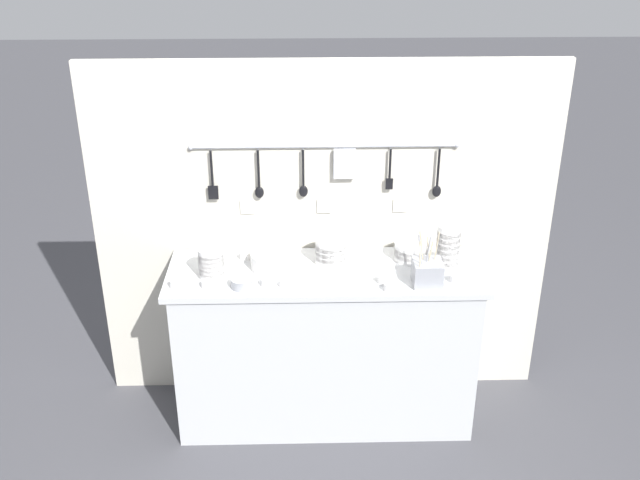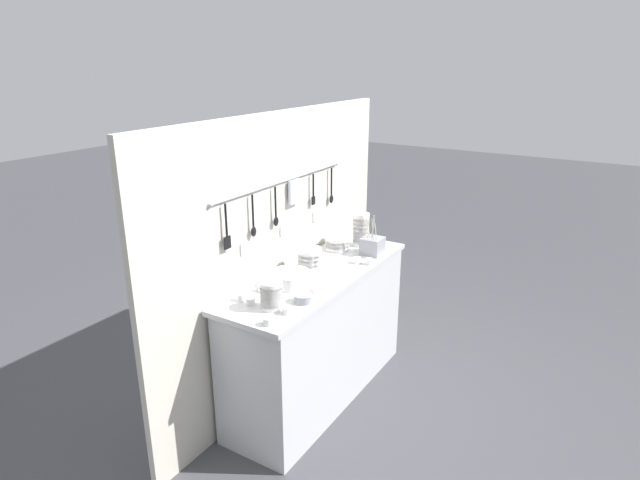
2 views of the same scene
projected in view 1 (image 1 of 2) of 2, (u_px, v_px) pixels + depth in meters
The scene contains 20 objects.
ground_plane at pixel (325, 413), 4.01m from camera, with size 20.00×20.00×0.00m, color #424247.
counter at pixel (325, 345), 3.82m from camera, with size 1.54×0.49×0.87m.
back_wall at pixel (324, 236), 3.85m from camera, with size 2.34×0.08×1.83m.
bowl_stack_nested_right at pixel (411, 251), 3.71m from camera, with size 0.16×0.16×0.09m.
bowl_stack_short_front at pixel (448, 247), 3.60m from camera, with size 0.11×0.11×0.23m.
bowl_stack_back_corner at pixel (331, 251), 3.67m from camera, with size 0.15×0.15×0.14m.
bowl_stack_wide_centre at pixel (211, 262), 3.54m from camera, with size 0.12×0.12×0.15m.
plate_stack at pixel (275, 260), 3.64m from camera, with size 0.24×0.24×0.08m.
steel_mixing_bowl at pixel (242, 283), 3.47m from camera, with size 0.10×0.10×0.04m.
cutlery_caddy at pixel (427, 272), 3.49m from camera, with size 0.13×0.13×0.26m.
cup_back_right at pixel (214, 254), 3.74m from camera, with size 0.05×0.05×0.04m.
cup_edge_near at pixel (267, 282), 3.48m from camera, with size 0.05×0.05×0.04m.
cup_front_left at pixel (245, 256), 3.72m from camera, with size 0.05×0.05×0.04m.
cup_centre at pixel (207, 284), 3.47m from camera, with size 0.05×0.05×0.04m.
cup_by_caddy at pixel (209, 261), 3.67m from camera, with size 0.05×0.05×0.04m.
cup_edge_far at pixel (383, 280), 3.51m from camera, with size 0.05×0.05×0.04m.
cup_back_left at pixel (389, 287), 3.44m from camera, with size 0.05×0.05×0.04m.
cup_mid_row at pixel (175, 284), 3.47m from camera, with size 0.05×0.05×0.04m.
cup_beside_plates at pixel (285, 284), 3.47m from camera, with size 0.05×0.05×0.04m.
cup_front_right at pixel (455, 278), 3.52m from camera, with size 0.05×0.05×0.04m.
Camera 1 is at (-0.11, -3.18, 2.61)m, focal length 42.00 mm.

